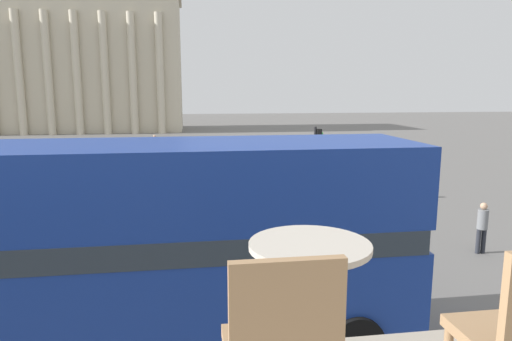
{
  "coord_description": "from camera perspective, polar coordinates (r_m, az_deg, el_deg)",
  "views": [
    {
      "loc": [
        1.13,
        -2.41,
        5.05
      ],
      "look_at": [
        3.77,
        15.39,
        1.9
      ],
      "focal_mm": 32.0,
      "sensor_mm": 36.0,
      "label": 1
    }
  ],
  "objects": [
    {
      "name": "double_decker_bus",
      "position": [
        8.99,
        -14.44,
        -8.25
      ],
      "size": [
        10.59,
        2.74,
        4.1
      ],
      "rotation": [
        0.0,
        0.0,
        -0.1
      ],
      "color": "black",
      "rests_on": "ground_plane"
    },
    {
      "name": "cafe_dining_table",
      "position": [
        2.33,
        6.65,
        -13.5
      ],
      "size": [
        0.6,
        0.6,
        0.73
      ],
      "color": "#2D2D30",
      "rests_on": "cafe_floor_slab"
    },
    {
      "name": "plaza_building_left",
      "position": [
        63.09,
        -20.4,
        12.44
      ],
      "size": [
        24.1,
        12.03,
        16.98
      ],
      "color": "beige",
      "rests_on": "ground_plane"
    },
    {
      "name": "pedestrian_blue",
      "position": [
        14.75,
        -0.27,
        -6.28
      ],
      "size": [
        0.32,
        0.32,
        1.63
      ],
      "rotation": [
        0.0,
        0.0,
        3.21
      ],
      "color": "#282B33",
      "rests_on": "ground_plane"
    },
    {
      "name": "pedestrian_olive",
      "position": [
        35.4,
        -12.53,
        3.16
      ],
      "size": [
        0.32,
        0.32,
        1.77
      ],
      "rotation": [
        0.0,
        0.0,
        3.76
      ],
      "color": "#282B33",
      "rests_on": "ground_plane"
    },
    {
      "name": "car_maroon",
      "position": [
        26.52,
        7.79,
        0.39
      ],
      "size": [
        4.2,
        1.93,
        1.35
      ],
      "rotation": [
        0.0,
        0.0,
        0.2
      ],
      "color": "black",
      "rests_on": "ground_plane"
    },
    {
      "name": "pedestrian_grey",
      "position": [
        15.98,
        26.44,
        -6.06
      ],
      "size": [
        0.32,
        0.32,
        1.64
      ],
      "rotation": [
        0.0,
        0.0,
        3.67
      ],
      "color": "#282B33",
      "rests_on": "ground_plane"
    },
    {
      "name": "traffic_light_mid",
      "position": [
        20.89,
        7.58,
        2.2
      ],
      "size": [
        0.42,
        0.24,
        3.46
      ],
      "color": "black",
      "rests_on": "ground_plane"
    }
  ]
}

